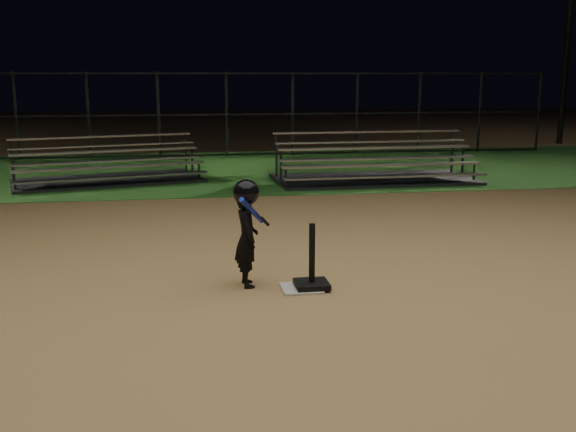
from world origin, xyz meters
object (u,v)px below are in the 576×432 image
(child_batter, at_px, (247,230))
(bleacher_right, at_px, (374,171))
(batting_tee, at_px, (312,276))
(bleacher_left, at_px, (108,173))
(home_plate, at_px, (301,288))

(child_batter, height_order, bleacher_right, child_batter)
(batting_tee, height_order, bleacher_left, bleacher_left)
(batting_tee, distance_m, bleacher_right, 8.12)
(bleacher_left, bearing_deg, child_batter, -88.07)
(home_plate, bearing_deg, batting_tee, 0.02)
(batting_tee, height_order, bleacher_right, bleacher_right)
(home_plate, xyz_separation_m, batting_tee, (0.12, 0.00, 0.15))
(child_batter, bearing_deg, home_plate, -118.09)
(home_plate, height_order, batting_tee, batting_tee)
(batting_tee, xyz_separation_m, bleacher_right, (2.91, 7.58, 0.07))
(home_plate, relative_size, bleacher_right, 0.10)
(home_plate, distance_m, child_batter, 0.92)
(child_batter, bearing_deg, bleacher_right, -32.88)
(home_plate, xyz_separation_m, child_batter, (-0.60, 0.24, 0.65))
(batting_tee, bearing_deg, home_plate, -179.98)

